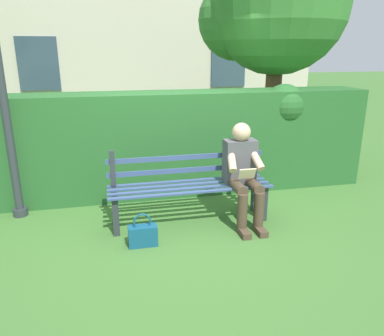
{
  "coord_description": "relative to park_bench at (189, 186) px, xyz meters",
  "views": [
    {
      "loc": [
        0.89,
        4.07,
        2.0
      ],
      "look_at": [
        0.0,
        0.1,
        0.72
      ],
      "focal_mm": 34.9,
      "sensor_mm": 36.0,
      "label": 1
    }
  ],
  "objects": [
    {
      "name": "handbag",
      "position": [
        0.62,
        0.51,
        -0.32
      ],
      "size": [
        0.31,
        0.14,
        0.37
      ],
      "color": "navy",
      "rests_on": "ground"
    },
    {
      "name": "park_bench",
      "position": [
        0.0,
        0.0,
        0.0
      ],
      "size": [
        1.94,
        0.47,
        0.9
      ],
      "color": "#2D3338",
      "rests_on": "ground"
    },
    {
      "name": "ground",
      "position": [
        0.0,
        0.06,
        -0.45
      ],
      "size": [
        60.0,
        60.0,
        0.0
      ],
      "primitive_type": "plane",
      "color": "#3D6B2D"
    },
    {
      "name": "building_facade",
      "position": [
        0.11,
        -6.68,
        2.62
      ],
      "size": [
        9.12,
        2.8,
        6.14
      ],
      "color": "beige",
      "rests_on": "ground"
    },
    {
      "name": "hedge_backdrop",
      "position": [
        0.16,
        -1.06,
        0.31
      ],
      "size": [
        6.08,
        0.75,
        1.55
      ],
      "color": "#265B28",
      "rests_on": "ground"
    },
    {
      "name": "person_seated",
      "position": [
        -0.62,
        0.16,
        0.19
      ],
      "size": [
        0.44,
        0.73,
        1.2
      ],
      "color": "#4C4C51",
      "rests_on": "ground"
    },
    {
      "name": "tree",
      "position": [
        -1.82,
        -2.02,
        2.22
      ],
      "size": [
        2.37,
        2.25,
        3.86
      ],
      "color": "brown",
      "rests_on": "ground"
    }
  ]
}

